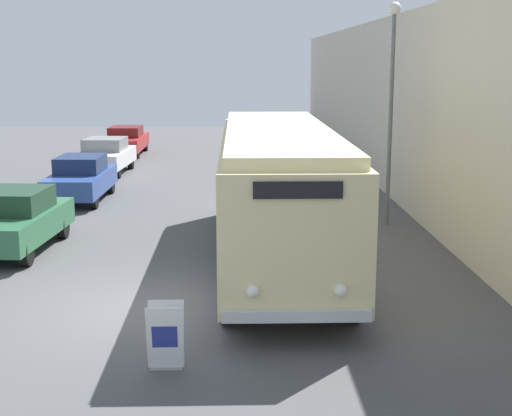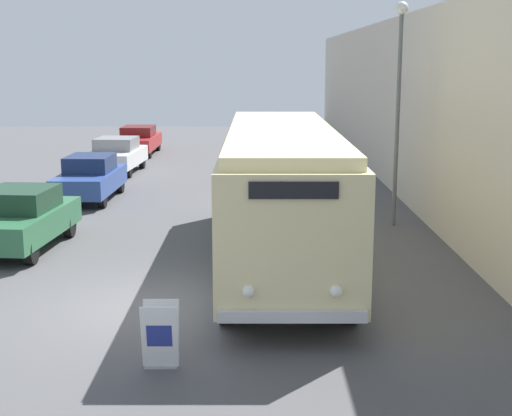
# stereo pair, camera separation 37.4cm
# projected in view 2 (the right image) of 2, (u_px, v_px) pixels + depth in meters

# --- Properties ---
(ground_plane) EXTENTS (80.00, 80.00, 0.00)m
(ground_plane) POSITION_uv_depth(u_px,v_px,m) (150.00, 307.00, 14.18)
(ground_plane) COLOR #4C4C4F
(building_wall_right) EXTENTS (0.30, 60.00, 6.40)m
(building_wall_right) POSITION_uv_depth(u_px,v_px,m) (416.00, 111.00, 23.33)
(building_wall_right) COLOR beige
(building_wall_right) RESTS_ON ground_plane
(vintage_bus) EXTENTS (2.64, 11.36, 3.26)m
(vintage_bus) POSITION_uv_depth(u_px,v_px,m) (281.00, 186.00, 17.14)
(vintage_bus) COLOR black
(vintage_bus) RESTS_ON ground_plane
(sign_board) EXTENTS (0.58, 0.40, 1.07)m
(sign_board) POSITION_uv_depth(u_px,v_px,m) (160.00, 336.00, 11.33)
(sign_board) COLOR gray
(sign_board) RESTS_ON ground_plane
(streetlamp) EXTENTS (0.36, 0.36, 6.45)m
(streetlamp) POSITION_uv_depth(u_px,v_px,m) (399.00, 83.00, 20.46)
(streetlamp) COLOR #595E60
(streetlamp) RESTS_ON ground_plane
(parked_car_near) EXTENTS (2.24, 4.28, 1.59)m
(parked_car_near) POSITION_uv_depth(u_px,v_px,m) (20.00, 219.00, 18.44)
(parked_car_near) COLOR black
(parked_car_near) RESTS_ON ground_plane
(parked_car_mid) EXTENTS (1.86, 4.25, 1.56)m
(parked_car_mid) POSITION_uv_depth(u_px,v_px,m) (90.00, 178.00, 25.05)
(parked_car_mid) COLOR black
(parked_car_mid) RESTS_ON ground_plane
(parked_car_far) EXTENTS (2.19, 4.17, 1.53)m
(parked_car_far) POSITION_uv_depth(u_px,v_px,m) (116.00, 155.00, 31.19)
(parked_car_far) COLOR black
(parked_car_far) RESTS_ON ground_plane
(parked_car_distant) EXTENTS (1.89, 4.62, 1.46)m
(parked_car_distant) POSITION_uv_depth(u_px,v_px,m) (138.00, 140.00, 37.35)
(parked_car_distant) COLOR black
(parked_car_distant) RESTS_ON ground_plane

